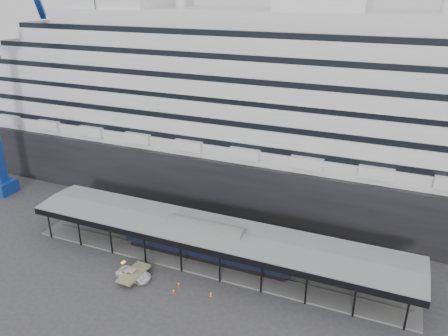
{
  "coord_description": "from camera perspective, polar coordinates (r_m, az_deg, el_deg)",
  "views": [
    {
      "loc": [
        21.97,
        -43.26,
        36.61
      ],
      "look_at": [
        0.54,
        8.0,
        13.38
      ],
      "focal_mm": 35.0,
      "sensor_mm": 36.0,
      "label": 1
    }
  ],
  "objects": [
    {
      "name": "platform_canopy",
      "position": [
        63.12,
        -1.53,
        -10.18
      ],
      "size": [
        56.0,
        9.18,
        5.3
      ],
      "color": "slate",
      "rests_on": "ground"
    },
    {
      "name": "pullman_carriage",
      "position": [
        63.12,
        -2.29,
        -9.54
      ],
      "size": [
        25.16,
        3.53,
        24.67
      ],
      "rotation": [
        0.0,
        0.0,
        0.01
      ],
      "color": "black",
      "rests_on": "ground"
    },
    {
      "name": "port_truck",
      "position": [
        61.75,
        -11.68,
        -13.45
      ],
      "size": [
        4.93,
        2.46,
        1.34
      ],
      "primitive_type": "imported",
      "rotation": [
        0.0,
        0.0,
        1.52
      ],
      "color": "white",
      "rests_on": "ground"
    },
    {
      "name": "traffic_cone_right",
      "position": [
        57.88,
        -1.73,
        -16.11
      ],
      "size": [
        0.37,
        0.37,
        0.7
      ],
      "rotation": [
        0.0,
        0.0,
        -0.01
      ],
      "color": "#F95A0D",
      "rests_on": "ground"
    },
    {
      "name": "ground",
      "position": [
        60.78,
        -3.49,
        -14.39
      ],
      "size": [
        200.0,
        200.0,
        0.0
      ],
      "primitive_type": "plane",
      "color": "#373739",
      "rests_on": "ground"
    },
    {
      "name": "traffic_cone_mid",
      "position": [
        59.7,
        -5.96,
        -14.84
      ],
      "size": [
        0.4,
        0.4,
        0.71
      ],
      "rotation": [
        0.0,
        0.0,
        0.1
      ],
      "color": "#E84B0C",
      "rests_on": "ground"
    },
    {
      "name": "traffic_cone_left",
      "position": [
        58.65,
        -6.62,
        -15.68
      ],
      "size": [
        0.47,
        0.47,
        0.69
      ],
      "rotation": [
        0.0,
        0.0,
        -0.43
      ],
      "color": "#DF4B0C",
      "rests_on": "ground"
    },
    {
      "name": "cruise_ship",
      "position": [
        80.49,
        6.37,
        9.44
      ],
      "size": [
        130.0,
        30.0,
        43.9
      ],
      "color": "black",
      "rests_on": "ground"
    }
  ]
}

